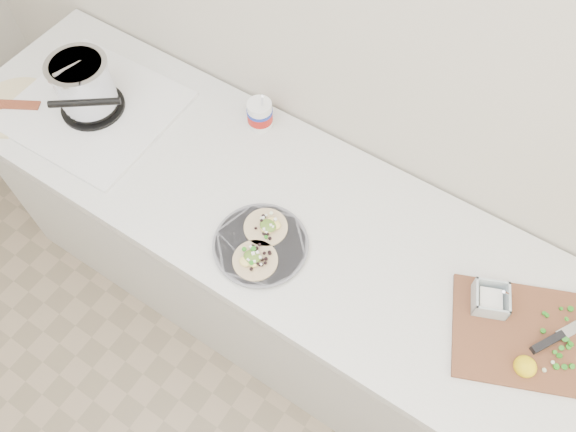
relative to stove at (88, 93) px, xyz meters
The scene contains 6 objects.
counter 0.95m from the stove, ahead, with size 2.44×0.66×0.90m.
stove is the anchor object (origin of this frame).
taco_plate 0.79m from the stove, ahead, with size 0.28×0.28×0.04m.
tub 0.57m from the stove, 26.75° to the left, with size 0.09×0.09×0.19m.
cutboard 1.53m from the stove, ahead, with size 0.50×0.43×0.07m.
bacon_plate 0.28m from the stove, 149.05° to the right, with size 0.27×0.27×0.02m.
Camera 1 is at (0.48, 0.66, 2.35)m, focal length 35.00 mm.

